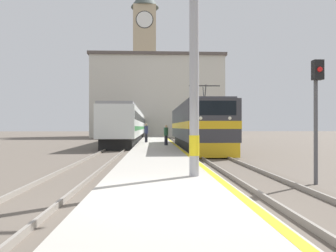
{
  "coord_description": "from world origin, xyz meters",
  "views": [
    {
      "loc": [
        -0.3,
        -6.95,
        1.76
      ],
      "look_at": [
        1.07,
        22.29,
        1.86
      ],
      "focal_mm": 35.0,
      "sensor_mm": 36.0,
      "label": 1
    }
  ],
  "objects_px": {
    "person_on_platform": "(166,135)",
    "clock_tower": "(145,57)",
    "locomotive_train": "(197,126)",
    "passenger_train": "(130,125)",
    "catenary_mast": "(196,43)",
    "signal_post": "(317,101)",
    "second_waiting_passenger": "(146,132)"
  },
  "relations": [
    {
      "from": "person_on_platform",
      "to": "clock_tower",
      "type": "xyz_separation_m",
      "value": [
        -2.72,
        42.21,
        15.22
      ]
    },
    {
      "from": "locomotive_train",
      "to": "passenger_train",
      "type": "distance_m",
      "value": 15.81
    },
    {
      "from": "clock_tower",
      "to": "person_on_platform",
      "type": "bearing_deg",
      "value": -86.31
    },
    {
      "from": "passenger_train",
      "to": "catenary_mast",
      "type": "bearing_deg",
      "value": -82.29
    },
    {
      "from": "passenger_train",
      "to": "signal_post",
      "type": "distance_m",
      "value": 30.75
    },
    {
      "from": "catenary_mast",
      "to": "second_waiting_passenger",
      "type": "xyz_separation_m",
      "value": [
        -1.91,
        21.37,
        -3.0
      ]
    },
    {
      "from": "locomotive_train",
      "to": "passenger_train",
      "type": "height_order",
      "value": "locomotive_train"
    },
    {
      "from": "catenary_mast",
      "to": "second_waiting_passenger",
      "type": "height_order",
      "value": "catenary_mast"
    },
    {
      "from": "second_waiting_passenger",
      "to": "signal_post",
      "type": "distance_m",
      "value": 21.97
    },
    {
      "from": "passenger_train",
      "to": "clock_tower",
      "type": "distance_m",
      "value": 32.19
    },
    {
      "from": "person_on_platform",
      "to": "locomotive_train",
      "type": "bearing_deg",
      "value": -25.76
    },
    {
      "from": "catenary_mast",
      "to": "locomotive_train",
      "type": "bearing_deg",
      "value": 82.23
    },
    {
      "from": "passenger_train",
      "to": "signal_post",
      "type": "bearing_deg",
      "value": -75.36
    },
    {
      "from": "catenary_mast",
      "to": "passenger_train",
      "type": "bearing_deg",
      "value": 97.71
    },
    {
      "from": "catenary_mast",
      "to": "second_waiting_passenger",
      "type": "relative_size",
      "value": 4.5
    },
    {
      "from": "signal_post",
      "to": "passenger_train",
      "type": "bearing_deg",
      "value": 104.64
    },
    {
      "from": "locomotive_train",
      "to": "second_waiting_passenger",
      "type": "bearing_deg",
      "value": 123.62
    },
    {
      "from": "signal_post",
      "to": "catenary_mast",
      "type": "bearing_deg",
      "value": -177.37
    },
    {
      "from": "catenary_mast",
      "to": "signal_post",
      "type": "relative_size",
      "value": 2.1
    },
    {
      "from": "passenger_train",
      "to": "signal_post",
      "type": "relative_size",
      "value": 8.45
    },
    {
      "from": "passenger_train",
      "to": "person_on_platform",
      "type": "xyz_separation_m",
      "value": [
        3.82,
        -13.45,
        -0.81
      ]
    },
    {
      "from": "locomotive_train",
      "to": "person_on_platform",
      "type": "distance_m",
      "value": 2.66
    },
    {
      "from": "passenger_train",
      "to": "clock_tower",
      "type": "relative_size",
      "value": 1.04
    },
    {
      "from": "catenary_mast",
      "to": "clock_tower",
      "type": "height_order",
      "value": "clock_tower"
    },
    {
      "from": "second_waiting_passenger",
      "to": "clock_tower",
      "type": "xyz_separation_m",
      "value": [
        -1.04,
        37.31,
        15.12
      ]
    },
    {
      "from": "signal_post",
      "to": "second_waiting_passenger",
      "type": "bearing_deg",
      "value": 104.88
    },
    {
      "from": "locomotive_train",
      "to": "second_waiting_passenger",
      "type": "xyz_separation_m",
      "value": [
        -4.0,
        6.02,
        -0.55
      ]
    },
    {
      "from": "locomotive_train",
      "to": "clock_tower",
      "type": "relative_size",
      "value": 0.48
    },
    {
      "from": "catenary_mast",
      "to": "person_on_platform",
      "type": "distance_m",
      "value": 16.76
    },
    {
      "from": "second_waiting_passenger",
      "to": "signal_post",
      "type": "xyz_separation_m",
      "value": [
        5.63,
        -21.2,
        1.3
      ]
    },
    {
      "from": "passenger_train",
      "to": "catenary_mast",
      "type": "relative_size",
      "value": 4.02
    },
    {
      "from": "second_waiting_passenger",
      "to": "clock_tower",
      "type": "relative_size",
      "value": 0.06
    }
  ]
}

